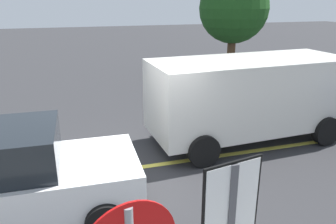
{
  "coord_description": "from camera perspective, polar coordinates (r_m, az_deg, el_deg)",
  "views": [
    {
      "loc": [
        -1.53,
        -6.66,
        3.67
      ],
      "look_at": [
        0.44,
        -0.24,
        1.36
      ],
      "focal_mm": 35.63,
      "sensor_mm": 36.0,
      "label": 1
    }
  ],
  "objects": [
    {
      "name": "white_van",
      "position": [
        8.98,
        13.56,
        2.92
      ],
      "size": [
        5.29,
        2.46,
        2.2
      ],
      "color": "silver",
      "rests_on": "ground_plane"
    },
    {
      "name": "car_white_approaching",
      "position": [
        6.27,
        -25.85,
        -9.96
      ],
      "size": [
        4.31,
        2.14,
        1.68
      ],
      "color": "white",
      "rests_on": "ground_plane"
    },
    {
      "name": "lane_marking_centre",
      "position": [
        8.85,
        15.67,
        -6.25
      ],
      "size": [
        28.0,
        0.16,
        0.01
      ],
      "primitive_type": "cube",
      "color": "#E0D14C"
    },
    {
      "name": "tree_left_verge",
      "position": [
        16.07,
        11.18,
        16.96
      ],
      "size": [
        3.16,
        3.16,
        4.8
      ],
      "color": "#513823",
      "rests_on": "ground_plane"
    },
    {
      "name": "ground_plane",
      "position": [
        7.76,
        -3.7,
        -9.31
      ],
      "size": [
        80.0,
        80.0,
        0.0
      ],
      "primitive_type": "plane",
      "color": "#2D2D30"
    }
  ]
}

